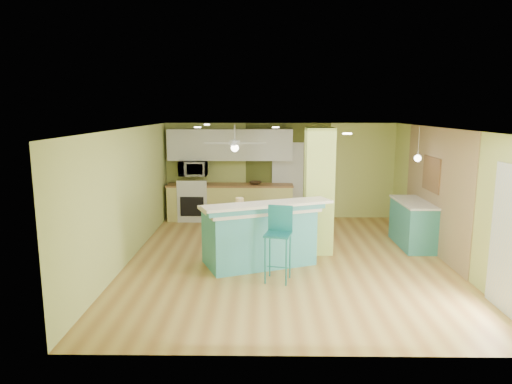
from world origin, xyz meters
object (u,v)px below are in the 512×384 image
fruit_bowl (255,183)px  bar_stool (279,231)px  side_counter (413,223)px  canister (240,202)px  peninsula (259,234)px

fruit_bowl → bar_stool: bearing=-83.9°
bar_stool → fruit_bowl: 4.27m
side_counter → canister: 3.82m
fruit_bowl → peninsula: bearing=-88.1°
side_counter → peninsula: bearing=-159.9°
peninsula → canister: (-0.36, 0.06, 0.58)m
side_counter → canister: size_ratio=9.24×
bar_stool → canister: bearing=142.7°
bar_stool → fruit_bowl: bar_stool is taller
peninsula → fruit_bowl: bearing=70.1°
peninsula → canister: peninsula is taller
fruit_bowl → canister: bearing=-94.2°
bar_stool → canister: 1.16m
peninsula → bar_stool: 0.91m
peninsula → canister: 0.69m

